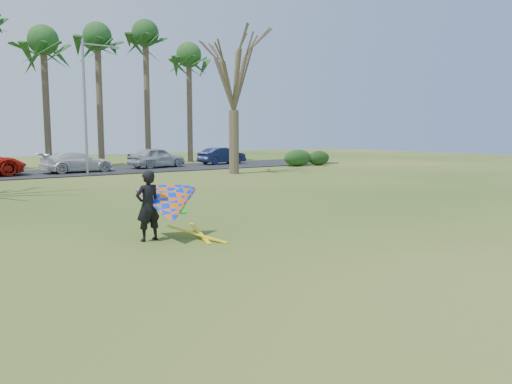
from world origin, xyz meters
TOP-DOWN VIEW (x-y plane):
  - ground at (0.00, 0.00)m, footprint 100.00×100.00m
  - parking_strip at (0.00, 25.00)m, footprint 46.00×7.00m
  - palm_6 at (2.00, 31.00)m, footprint 4.84×4.84m
  - palm_7 at (6.00, 31.00)m, footprint 4.84×4.84m
  - palm_8 at (10.00, 31.00)m, footprint 4.84×4.84m
  - palm_9 at (14.00, 31.00)m, footprint 4.84×4.84m
  - bare_tree_right at (10.00, 18.00)m, footprint 6.27×6.27m
  - streetlight at (2.16, 22.00)m, footprint 2.28×0.18m
  - hedge_near at (17.83, 20.86)m, footprint 2.56×1.16m
  - hedge_far at (19.82, 20.62)m, footprint 2.08×0.98m
  - car_3 at (2.10, 24.29)m, footprint 4.69×2.21m
  - car_4 at (8.06, 25.24)m, footprint 4.60×2.63m
  - car_5 at (14.09, 25.87)m, footprint 4.17×1.86m
  - kite_flyer at (-2.21, 2.66)m, footprint 2.13×2.39m

SIDE VIEW (x-z plane):
  - ground at x=0.00m, z-range 0.00..0.00m
  - parking_strip at x=0.00m, z-range 0.00..0.06m
  - hedge_far at x=19.82m, z-range 0.00..1.16m
  - hedge_near at x=17.83m, z-range 0.00..1.28m
  - car_3 at x=2.10m, z-range 0.06..1.38m
  - car_5 at x=14.09m, z-range 0.06..1.39m
  - car_4 at x=8.06m, z-range 0.06..1.53m
  - kite_flyer at x=-2.21m, z-range -0.16..1.86m
  - streetlight at x=2.16m, z-range 0.46..8.46m
  - bare_tree_right at x=10.00m, z-range 1.96..11.17m
  - palm_6 at x=2.00m, z-range 3.75..14.59m
  - palm_9 at x=14.00m, z-range 3.75..14.59m
  - palm_7 at x=6.00m, z-range 4.08..15.62m
  - palm_8 at x=10.00m, z-range 4.40..16.64m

